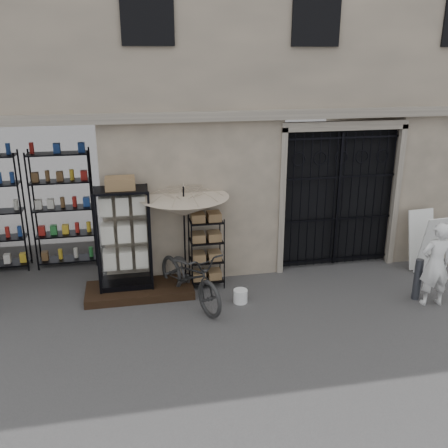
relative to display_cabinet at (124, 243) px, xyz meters
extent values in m
plane|color=black|center=(2.63, -1.68, -1.00)|extent=(80.00, 80.00, 0.00)
cube|color=gray|center=(2.63, 2.32, 3.50)|extent=(14.00, 4.00, 9.00)
cube|color=black|center=(-1.87, 1.12, 0.50)|extent=(3.00, 1.70, 3.00)
cube|color=black|center=(-1.92, 1.62, 0.25)|extent=(2.70, 0.50, 2.50)
cube|color=black|center=(4.38, 0.60, 0.50)|extent=(2.50, 0.06, 3.00)
cube|color=black|center=(4.38, 0.44, 0.45)|extent=(0.05, 0.05, 2.80)
cube|color=black|center=(0.23, -0.13, -0.92)|extent=(2.00, 0.90, 0.15)
cube|color=black|center=(0.00, 0.01, -0.80)|extent=(1.08, 0.85, 0.10)
cube|color=silver|center=(-0.09, -0.27, 0.10)|extent=(0.84, 0.30, 1.76)
cube|color=silver|center=(0.00, 0.01, -0.01)|extent=(0.89, 0.66, 1.47)
cube|color=olive|center=(0.00, 0.01, 1.09)|extent=(0.63, 0.55, 0.21)
cube|color=black|center=(1.55, 0.01, -0.29)|extent=(0.74, 0.65, 1.42)
cube|color=olive|center=(1.55, 0.01, -0.33)|extent=(0.63, 0.54, 1.06)
cylinder|color=black|center=(1.14, 0.05, 0.01)|extent=(0.04, 0.04, 2.01)
imported|color=tan|center=(1.14, 0.05, 0.74)|extent=(1.85, 1.87, 1.35)
cylinder|color=silver|center=(2.03, -0.83, -0.87)|extent=(0.34, 0.34, 0.25)
imported|color=black|center=(1.14, -0.63, -1.00)|extent=(1.07, 1.25, 2.00)
cylinder|color=#454851|center=(5.26, -1.33, -0.61)|extent=(0.16, 0.16, 0.79)
imported|color=silver|center=(5.42, -1.56, -1.00)|extent=(0.68, 1.60, 0.37)
cube|color=silver|center=(6.15, -0.41, -0.36)|extent=(0.61, 0.34, 1.24)
cube|color=silver|center=(6.11, -0.02, -0.36)|extent=(0.61, 0.34, 1.24)
camera|label=1|loc=(0.13, -8.82, 3.32)|focal=40.00mm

